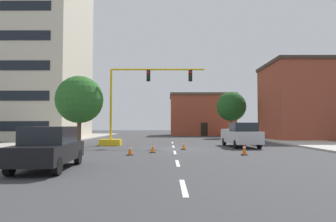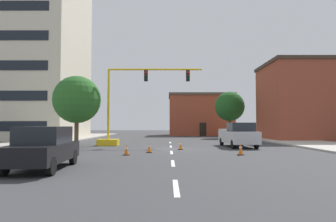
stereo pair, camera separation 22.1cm
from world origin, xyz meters
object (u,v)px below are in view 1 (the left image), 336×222
sedan_black_near_left (47,147)px  tree_left_near (78,100)px  traffic_signal_gantry (123,120)px  traffic_cone_roadside_c (129,150)px  traffic_cone_roadside_b (182,145)px  traffic_cone_roadside_a (243,149)px  traffic_cone_roadside_d (151,148)px  pickup_truck_silver (239,135)px  tree_right_far (230,106)px

sedan_black_near_left → tree_left_near: bearing=101.6°
traffic_signal_gantry → traffic_cone_roadside_c: size_ratio=14.80×
traffic_signal_gantry → sedan_black_near_left: (-0.99, -14.20, -1.36)m
traffic_cone_roadside_b → traffic_cone_roadside_c: (-3.41, -3.99, -0.01)m
tree_left_near → traffic_cone_roadside_a: 14.97m
tree_left_near → traffic_cone_roadside_b: 10.28m
traffic_cone_roadside_d → traffic_signal_gantry: bearing=112.7°
pickup_truck_silver → traffic_cone_roadside_c: size_ratio=8.87×
sedan_black_near_left → traffic_cone_roadside_d: 8.30m
traffic_cone_roadside_b → traffic_cone_roadside_d: 3.22m
traffic_cone_roadside_b → traffic_cone_roadside_d: traffic_cone_roadside_d is taller
tree_left_near → traffic_cone_roadside_c: (5.40, -7.83, -3.69)m
traffic_signal_gantry → traffic_cone_roadside_c: 8.83m
tree_right_far → traffic_cone_roadside_d: size_ratio=10.08×
tree_left_near → pickup_truck_silver: bearing=-4.9°
traffic_signal_gantry → traffic_cone_roadside_c: (1.61, -8.46, -1.95)m
tree_right_far → pickup_truck_silver: tree_right_far is taller
pickup_truck_silver → traffic_cone_roadside_b: (-4.83, -2.66, -0.66)m
tree_left_near → traffic_cone_roadside_d: size_ratio=9.44×
tree_left_near → traffic_signal_gantry: bearing=9.4°
tree_left_near → pickup_truck_silver: tree_left_near is taller
traffic_cone_roadside_a → traffic_cone_roadside_d: (-5.57, 1.55, -0.04)m
traffic_cone_roadside_a → tree_left_near: bearing=147.5°
tree_right_far → sedan_black_near_left: size_ratio=1.41×
traffic_signal_gantry → traffic_cone_roadside_b: 6.99m
traffic_signal_gantry → traffic_cone_roadside_a: 12.09m
traffic_cone_roadside_b → tree_right_far: bearing=68.7°
sedan_black_near_left → traffic_cone_roadside_d: bearing=62.1°
traffic_signal_gantry → tree_right_far: (12.71, 15.27, 2.13)m
pickup_truck_silver → traffic_cone_roadside_d: bearing=-143.9°
tree_left_near → traffic_cone_roadside_c: bearing=-55.4°
sedan_black_near_left → traffic_cone_roadside_b: size_ratio=7.22×
tree_right_far → traffic_cone_roadside_c: (-11.10, -23.72, -4.08)m
traffic_cone_roadside_c → tree_left_near: bearing=124.6°
traffic_signal_gantry → traffic_cone_roadside_a: (8.45, -8.43, -1.90)m
sedan_black_near_left → traffic_cone_roadside_a: sedan_black_near_left is taller
traffic_cone_roadside_d → tree_right_far: bearing=66.1°
tree_right_far → traffic_cone_roadside_b: tree_right_far is taller
pickup_truck_silver → traffic_cone_roadside_d: 8.64m
traffic_cone_roadside_a → sedan_black_near_left: bearing=-148.6°
tree_right_far → traffic_cone_roadside_a: 24.41m
pickup_truck_silver → traffic_cone_roadside_c: (-8.24, -6.65, -0.67)m
pickup_truck_silver → sedan_black_near_left: 16.46m
tree_left_near → sedan_black_near_left: bearing=-78.4°
sedan_black_near_left → traffic_cone_roadside_c: (2.60, 5.74, -0.58)m
tree_left_near → tree_right_far: bearing=43.9°
tree_left_near → traffic_cone_roadside_b: bearing=-23.6°
traffic_signal_gantry → tree_left_near: traffic_signal_gantry is taller
traffic_cone_roadside_d → traffic_cone_roadside_a: bearing=-15.6°
traffic_cone_roadside_a → traffic_cone_roadside_c: 6.85m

